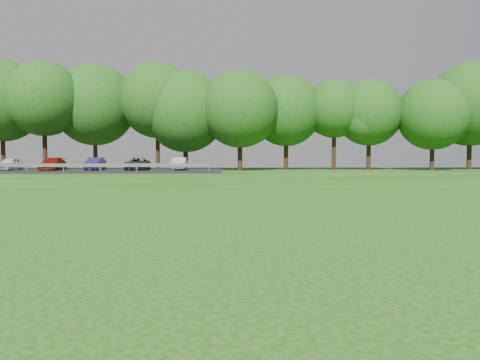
{
  "coord_description": "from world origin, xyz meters",
  "views": [
    {
      "loc": [
        -11.75,
        -12.06,
        2.17
      ],
      "look_at": [
        -11.17,
        4.48,
        1.3
      ],
      "focal_mm": 35.0,
      "sensor_mm": 36.0,
      "label": 1
    }
  ],
  "objects": [
    {
      "name": "parking_lot",
      "position": [
        -23.94,
        32.81,
        1.03
      ],
      "size": [
        24.0,
        9.0,
        1.38
      ],
      "color": "black",
      "rests_on": "berm"
    },
    {
      "name": "walking_path",
      "position": [
        0.0,
        20.0,
        0.02
      ],
      "size": [
        130.0,
        1.6,
        0.04
      ],
      "primitive_type": "cube",
      "color": "gray",
      "rests_on": "ground"
    },
    {
      "name": "treeline",
      "position": [
        0.0,
        38.0,
        8.1
      ],
      "size": [
        104.0,
        7.0,
        15.0
      ],
      "primitive_type": null,
      "color": "#0F4313",
      "rests_on": "berm"
    },
    {
      "name": "berm",
      "position": [
        0.0,
        34.0,
        0.3
      ],
      "size": [
        130.0,
        30.0,
        0.6
      ],
      "primitive_type": "cube",
      "color": "#0B3D0E",
      "rests_on": "ground"
    }
  ]
}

